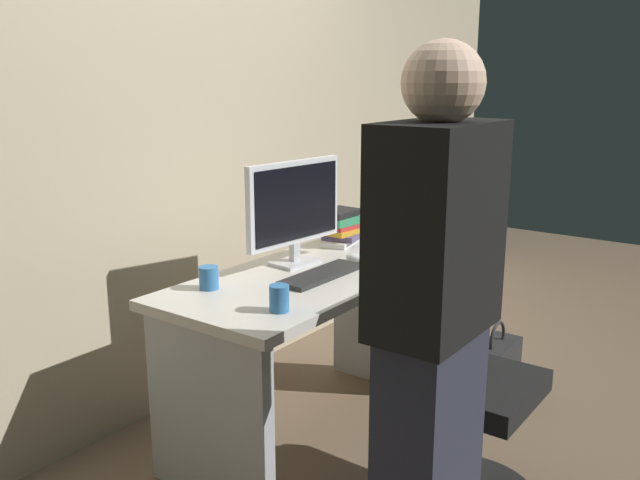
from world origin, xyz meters
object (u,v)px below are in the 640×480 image
object	(u,v)px
book_stack	(340,227)
cell_phone	(396,256)
desk	(311,325)
monitor	(295,207)
cup_by_monitor	(209,278)
handbag	(495,367)
mouse	(356,258)
person_at_desk	(433,334)
office_chair	(457,390)
keyboard	(322,275)
cup_near_keyboard	(279,298)

from	to	relation	value
book_stack	cell_phone	bearing A→B (deg)	-96.54
desk	cell_phone	bearing A→B (deg)	-19.41
monitor	cup_by_monitor	xyz separation A→B (m)	(-0.48, 0.05, -0.21)
desk	handbag	bearing A→B (deg)	-31.51
desk	mouse	xyz separation A→B (m)	(0.26, -0.06, 0.25)
person_at_desk	desk	bearing A→B (deg)	56.63
cup_by_monitor	book_stack	world-z (taller)	book_stack
person_at_desk	cell_phone	world-z (taller)	person_at_desk
handbag	desk	bearing A→B (deg)	148.49
cup_by_monitor	book_stack	size ratio (longest dim) A/B	0.40
person_at_desk	cell_phone	xyz separation A→B (m)	(1.01, 0.69, -0.10)
desk	mouse	world-z (taller)	mouse
monitor	book_stack	size ratio (longest dim) A/B	2.43
cup_by_monitor	cell_phone	xyz separation A→B (m)	(0.85, -0.35, -0.04)
cup_by_monitor	handbag	size ratio (longest dim) A/B	0.24
mouse	person_at_desk	bearing A→B (deg)	-135.99
office_chair	mouse	xyz separation A→B (m)	(0.32, 0.65, 0.32)
desk	book_stack	xyz separation A→B (m)	(0.48, 0.18, 0.32)
keyboard	cell_phone	xyz separation A→B (m)	(0.46, -0.09, -0.01)
desk	cup_by_monitor	size ratio (longest dim) A/B	15.20
office_chair	monitor	xyz separation A→B (m)	(0.13, 0.85, 0.56)
person_at_desk	cup_by_monitor	bearing A→B (deg)	81.53
monitor	book_stack	xyz separation A→B (m)	(0.41, 0.04, -0.17)
cell_phone	handbag	distance (m)	0.80
cup_near_keyboard	cell_phone	xyz separation A→B (m)	(0.89, 0.04, -0.04)
mouse	cup_near_keyboard	bearing A→B (deg)	-168.86
keyboard	cell_phone	distance (m)	0.47
person_at_desk	cell_phone	bearing A→B (deg)	34.66
cell_phone	cup_by_monitor	bearing A→B (deg)	170.63
monitor	cup_near_keyboard	distance (m)	0.65
cell_phone	keyboard	bearing A→B (deg)	-177.69
office_chair	keyboard	world-z (taller)	office_chair
person_at_desk	keyboard	world-z (taller)	person_at_desk
desk	monitor	world-z (taller)	monitor
cup_near_keyboard	handbag	bearing A→B (deg)	-13.92
monitor	book_stack	distance (m)	0.45
cup_near_keyboard	cell_phone	world-z (taller)	cup_near_keyboard
person_at_desk	cup_near_keyboard	bearing A→B (deg)	79.86
desk	monitor	bearing A→B (deg)	62.79
mouse	book_stack	xyz separation A→B (m)	(0.22, 0.24, 0.07)
mouse	cup_by_monitor	bearing A→B (deg)	159.78
mouse	cup_by_monitor	size ratio (longest dim) A/B	1.12
monitor	cup_by_monitor	world-z (taller)	monitor
keyboard	handbag	distance (m)	1.14
keyboard	cup_near_keyboard	size ratio (longest dim) A/B	4.50
monitor	handbag	bearing A→B (deg)	-40.27
person_at_desk	monitor	size ratio (longest dim) A/B	3.03
mouse	book_stack	size ratio (longest dim) A/B	0.45
person_at_desk	office_chair	bearing A→B (deg)	15.65
desk	cell_phone	world-z (taller)	cell_phone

